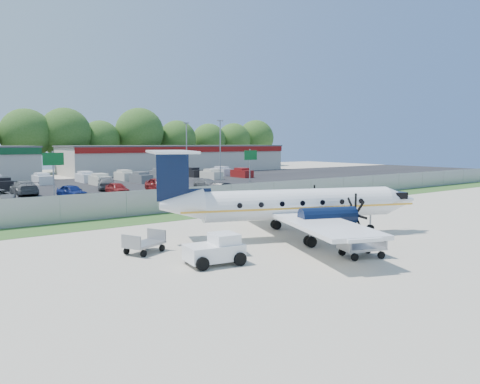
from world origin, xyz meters
TOP-DOWN VIEW (x-y plane):
  - ground at (0.00, 0.00)m, footprint 170.00×170.00m
  - grass_verge at (0.00, 12.00)m, footprint 170.00×4.00m
  - access_road at (0.00, 19.00)m, footprint 170.00×8.00m
  - parking_lot at (0.00, 40.00)m, footprint 170.00×32.00m
  - perimeter_fence at (0.00, 14.00)m, footprint 120.00×0.06m
  - building_east at (26.00, 61.98)m, footprint 44.40×12.40m
  - sign_left at (-8.00, 22.91)m, footprint 1.80×0.26m
  - sign_mid at (3.00, 22.91)m, footprint 1.80×0.26m
  - sign_right at (14.00, 22.91)m, footprint 1.80×0.26m
  - light_pole_ne at (20.00, 38.00)m, footprint 0.90×0.35m
  - light_pole_se at (20.00, 48.00)m, footprint 0.90×0.35m
  - tree_line at (0.00, 74.00)m, footprint 112.00×6.00m
  - aircraft at (-0.04, 0.55)m, footprint 17.14×16.67m
  - pushback_tug at (-7.27, -1.94)m, footprint 2.86×2.25m
  - baggage_cart_near at (-9.06, 2.12)m, footprint 2.41×1.99m
  - baggage_cart_far at (-0.71, -5.21)m, footprint 2.45×1.90m
  - cone_nose at (5.66, 0.56)m, footprint 0.40×0.40m
  - cone_starboard_wing at (2.60, 11.37)m, footprint 0.37×0.37m
  - road_car_mid at (8.02, 20.88)m, footprint 4.86×3.06m
  - road_car_east at (29.95, 17.47)m, footprint 4.62×2.69m
  - parked_car_b at (-4.70, 28.87)m, footprint 2.45×4.42m
  - parked_car_c at (0.33, 29.19)m, footprint 1.66×4.07m
  - parked_car_d at (5.30, 28.97)m, footprint 2.31×5.09m
  - parked_car_e at (11.82, 28.85)m, footprint 1.99×4.48m
  - parked_car_f at (-7.98, 35.23)m, footprint 2.28×5.58m
  - parked_car_g at (1.31, 35.10)m, footprint 3.47×5.31m
  - far_parking_rows at (0.00, 45.00)m, footprint 56.00×10.00m

SIDE VIEW (x-z plane):
  - ground at x=0.00m, z-range 0.00..0.00m
  - tree_line at x=0.00m, z-range -7.00..7.00m
  - road_car_mid at x=8.02m, z-range -0.76..0.76m
  - road_car_east at x=29.95m, z-range -0.72..0.72m
  - parked_car_b at x=-4.70m, z-range -0.71..0.71m
  - parked_car_c at x=0.33m, z-range -0.69..0.69m
  - parked_car_d at x=5.30m, z-range -0.85..0.85m
  - parked_car_e at x=11.82m, z-range -0.64..0.64m
  - parked_car_f at x=-7.98m, z-range -0.81..0.81m
  - parked_car_g at x=1.31m, z-range -0.84..0.84m
  - far_parking_rows at x=0.00m, z-range -0.80..0.80m
  - grass_verge at x=0.00m, z-range 0.00..0.02m
  - access_road at x=0.00m, z-range 0.00..0.02m
  - parking_lot at x=0.00m, z-range 0.00..0.02m
  - cone_starboard_wing at x=2.60m, z-range -0.01..0.51m
  - cone_nose at x=5.66m, z-range -0.02..0.55m
  - baggage_cart_near at x=-9.06m, z-range -0.04..1.05m
  - baggage_cart_far at x=-0.71m, z-range -0.04..1.09m
  - pushback_tug at x=-7.27m, z-range -0.03..1.40m
  - perimeter_fence at x=0.00m, z-range 0.01..2.00m
  - aircraft at x=-0.04m, z-range -0.60..4.68m
  - building_east at x=26.00m, z-range 0.01..5.25m
  - sign_left at x=-8.00m, z-range 1.11..6.11m
  - sign_mid at x=3.00m, z-range 1.11..6.11m
  - sign_right at x=14.00m, z-range 1.11..6.11m
  - light_pole_ne at x=20.00m, z-range 0.69..9.78m
  - light_pole_se at x=20.00m, z-range 0.69..9.78m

